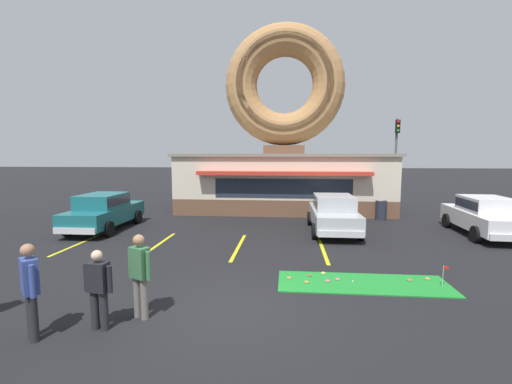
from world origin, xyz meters
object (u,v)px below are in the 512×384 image
Objects in this scene: car_white at (485,215)px; trash_bin at (381,210)px; traffic_light_pole at (396,149)px; car_teal at (104,210)px; pedestrian_hooded_kid at (98,286)px; pedestrian_clipboard_woman at (140,272)px; golf_ball at (353,281)px; pedestrian_leather_jacket_man at (30,287)px; car_silver at (333,212)px; putting_flag_pin at (445,271)px.

car_white is 4.77× the size of trash_bin.
car_white is at bearing -87.24° from traffic_light_pole.
car_white is 1.02× the size of car_teal.
pedestrian_clipboard_woman is at bearing 42.11° from pedestrian_hooded_kid.
car_white and car_teal have the same top height.
golf_ball is 0.02× the size of pedestrian_leather_jacket_man.
trash_bin is at bearing 71.21° from golf_ball.
car_white is (6.35, 5.87, 0.82)m from golf_ball.
car_teal is (-9.78, 5.52, 0.82)m from golf_ball.
pedestrian_leather_jacket_man is (-6.49, -9.20, 0.11)m from car_silver.
car_white is 3.01× the size of pedestrian_hooded_kid.
golf_ball is 0.04× the size of trash_bin.
golf_ball is at bearing -108.79° from trash_bin.
car_white is at bearing 55.31° from putting_flag_pin.
pedestrian_hooded_kid is at bearing -143.06° from car_white.
golf_ball is 0.01× the size of car_white.
pedestrian_hooded_kid reaches higher than golf_ball.
pedestrian_leather_jacket_man reaches higher than car_white.
traffic_light_pole is at bearing 70.09° from golf_ball.
putting_flag_pin is at bearing 20.56° from pedestrian_leather_jacket_man.
golf_ball is at bearing 177.10° from putting_flag_pin.
putting_flag_pin is 0.12× the size of car_white.
pedestrian_clipboard_woman reaches higher than car_silver.
car_teal is 2.60× the size of pedestrian_leather_jacket_man.
car_teal is 13.32m from trash_bin.
car_silver is 2.64× the size of pedestrian_clipboard_woman.
car_white reaches higher than pedestrian_hooded_kid.
car_teal is 9.51m from pedestrian_hooded_kid.
putting_flag_pin is at bearing -124.69° from car_white.
car_teal is 19.12m from traffic_light_pole.
car_white is 14.49m from pedestrian_hooded_kid.
car_silver is at bearing -118.67° from traffic_light_pole.
pedestrian_hooded_kid is at bearing -120.26° from traffic_light_pole.
pedestrian_leather_jacket_man is at bearing -143.98° from car_white.
pedestrian_clipboard_woman is (-11.00, -8.18, 0.09)m from car_white.
golf_ball is at bearing 27.75° from pedestrian_leather_jacket_man.
golf_ball is 11.26m from car_teal.
putting_flag_pin is 7.93m from pedestrian_hooded_kid.
pedestrian_clipboard_woman reaches higher than car_white.
car_white is at bearing 36.02° from pedestrian_leather_jacket_man.
car_teal is (-16.13, -0.35, 0.00)m from car_white.
car_silver is at bearing 57.95° from pedestrian_hooded_kid.
car_silver reaches higher than golf_ball.
trash_bin is at bearing 136.26° from car_white.
car_white is 15.56m from pedestrian_leather_jacket_man.
car_white is (4.14, 5.98, 0.43)m from putting_flag_pin.
car_silver is (-1.95, 6.04, 0.43)m from putting_flag_pin.
car_teal is 2.96× the size of pedestrian_hooded_kid.
pedestrian_leather_jacket_man reaches higher than car_silver.
golf_ball is 0.03× the size of pedestrian_hooded_kid.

